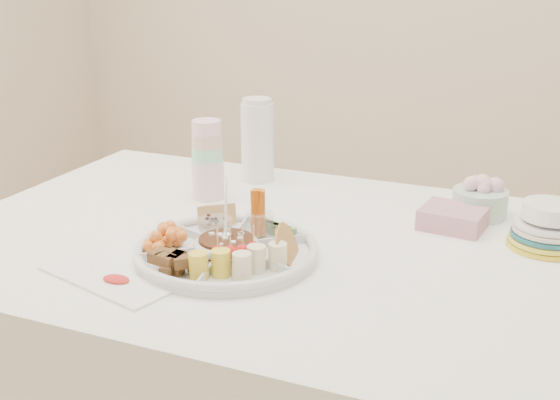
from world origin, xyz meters
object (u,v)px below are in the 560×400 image
at_px(thermos, 257,139).
at_px(dining_table, 275,382).
at_px(party_tray, 226,248).
at_px(plate_stack, 549,224).

bearing_deg(thermos, dining_table, -60.55).
distance_m(party_tray, plate_stack, 0.70).
xyz_separation_m(party_tray, thermos, (-0.17, 0.52, 0.10)).
bearing_deg(party_tray, dining_table, 70.42).
height_order(thermos, plate_stack, thermos).
xyz_separation_m(party_tray, plate_stack, (0.62, 0.32, 0.03)).
relative_size(dining_table, party_tray, 4.00).
bearing_deg(thermos, plate_stack, -14.16).
bearing_deg(plate_stack, dining_table, -161.97).
relative_size(dining_table, thermos, 6.38).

